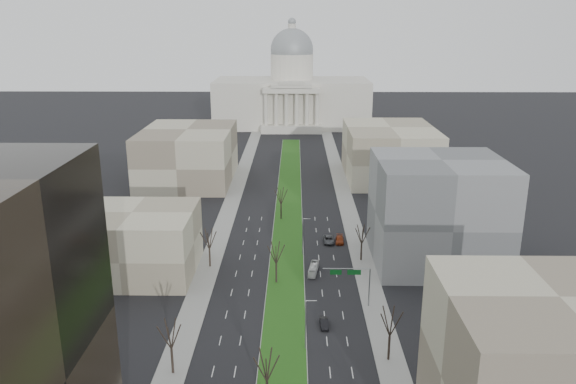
# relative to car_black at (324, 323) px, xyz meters

# --- Properties ---
(ground) EXTENTS (600.00, 600.00, 0.00)m
(ground) POSITION_rel_car_black_xyz_m (-7.24, 57.54, -0.67)
(ground) COLOR black
(ground) RESTS_ON ground
(median) EXTENTS (8.00, 222.03, 0.20)m
(median) POSITION_rel_car_black_xyz_m (-7.24, 56.53, -0.57)
(median) COLOR #999993
(median) RESTS_ON ground
(sidewalk_left) EXTENTS (5.00, 330.00, 0.15)m
(sidewalk_left) POSITION_rel_car_black_xyz_m (-24.74, 32.54, -0.60)
(sidewalk_left) COLOR gray
(sidewalk_left) RESTS_ON ground
(sidewalk_right) EXTENTS (5.00, 330.00, 0.15)m
(sidewalk_right) POSITION_rel_car_black_xyz_m (10.26, 32.54, -0.60)
(sidewalk_right) COLOR gray
(sidewalk_right) RESTS_ON ground
(capitol) EXTENTS (80.00, 46.00, 55.00)m
(capitol) POSITION_rel_car_black_xyz_m (-7.24, 207.13, 15.63)
(capitol) COLOR beige
(capitol) RESTS_ON ground
(building_beige_left) EXTENTS (26.00, 22.00, 14.00)m
(building_beige_left) POSITION_rel_car_black_xyz_m (-40.24, 22.54, 6.33)
(building_beige_left) COLOR #9E947A
(building_beige_left) RESTS_ON ground
(building_tan_right) EXTENTS (26.00, 24.00, 22.00)m
(building_tan_right) POSITION_rel_car_black_xyz_m (25.76, -30.46, 10.33)
(building_tan_right) COLOR gray
(building_tan_right) RESTS_ON ground
(building_grey_right) EXTENTS (28.00, 26.00, 24.00)m
(building_grey_right) POSITION_rel_car_black_xyz_m (26.76, 29.54, 11.33)
(building_grey_right) COLOR slate
(building_grey_right) RESTS_ON ground
(building_far_left) EXTENTS (30.00, 40.00, 18.00)m
(building_far_left) POSITION_rel_car_black_xyz_m (-42.24, 97.54, 8.33)
(building_far_left) COLOR gray
(building_far_left) RESTS_ON ground
(building_far_right) EXTENTS (30.00, 40.00, 18.00)m
(building_far_right) POSITION_rel_car_black_xyz_m (27.76, 102.54, 8.33)
(building_far_right) COLOR #9E947A
(building_far_right) RESTS_ON ground
(tree_left_mid) EXTENTS (5.40, 5.40, 9.72)m
(tree_left_mid) POSITION_rel_car_black_xyz_m (-24.44, -14.46, 6.33)
(tree_left_mid) COLOR black
(tree_left_mid) RESTS_ON ground
(tree_left_far) EXTENTS (5.28, 5.28, 9.50)m
(tree_left_far) POSITION_rel_car_black_xyz_m (-24.44, 25.54, 6.17)
(tree_left_far) COLOR black
(tree_left_far) RESTS_ON ground
(tree_right_mid) EXTENTS (5.52, 5.52, 9.94)m
(tree_right_mid) POSITION_rel_car_black_xyz_m (9.96, -10.46, 6.48)
(tree_right_mid) COLOR black
(tree_right_mid) RESTS_ON ground
(tree_right_far) EXTENTS (5.04, 5.04, 9.07)m
(tree_right_far) POSITION_rel_car_black_xyz_m (9.96, 29.54, 5.86)
(tree_right_far) COLOR black
(tree_right_far) RESTS_ON ground
(tree_median_a) EXTENTS (5.40, 5.40, 9.72)m
(tree_median_a) POSITION_rel_car_black_xyz_m (-9.24, -22.46, 6.33)
(tree_median_a) COLOR black
(tree_median_a) RESTS_ON ground
(tree_median_b) EXTENTS (5.40, 5.40, 9.72)m
(tree_median_b) POSITION_rel_car_black_xyz_m (-9.24, 17.54, 6.33)
(tree_median_b) COLOR black
(tree_median_b) RESTS_ON ground
(tree_median_c) EXTENTS (5.40, 5.40, 9.72)m
(tree_median_c) POSITION_rel_car_black_xyz_m (-9.24, 57.54, 6.33)
(tree_median_c) COLOR black
(tree_median_c) RESTS_ON ground
(streetlamp_median_b) EXTENTS (1.90, 0.20, 9.16)m
(streetlamp_median_b) POSITION_rel_car_black_xyz_m (-3.48, -7.46, 4.14)
(streetlamp_median_b) COLOR gray
(streetlamp_median_b) RESTS_ON ground
(streetlamp_median_c) EXTENTS (1.90, 0.20, 9.16)m
(streetlamp_median_c) POSITION_rel_car_black_xyz_m (-3.48, 32.54, 4.14)
(streetlamp_median_c) COLOR gray
(streetlamp_median_c) RESTS_ON ground
(mast_arm_signs) EXTENTS (9.12, 0.24, 8.09)m
(mast_arm_signs) POSITION_rel_car_black_xyz_m (6.25, 7.57, 5.43)
(mast_arm_signs) COLOR gray
(mast_arm_signs) RESTS_ON ground
(car_black) EXTENTS (1.59, 4.14, 1.35)m
(car_black) POSITION_rel_car_black_xyz_m (0.00, 0.00, 0.00)
(car_black) COLOR black
(car_black) RESTS_ON ground
(car_red) EXTENTS (2.38, 5.14, 1.46)m
(car_red) POSITION_rel_car_black_xyz_m (5.85, 40.51, 0.05)
(car_red) COLOR maroon
(car_red) RESTS_ON ground
(car_grey_far) EXTENTS (2.68, 5.56, 1.53)m
(car_grey_far) POSITION_rel_car_black_xyz_m (3.06, 40.47, 0.09)
(car_grey_far) COLOR #494B50
(car_grey_far) RESTS_ON ground
(box_van) EXTENTS (2.66, 6.99, 1.90)m
(box_van) POSITION_rel_car_black_xyz_m (-1.27, 22.61, 0.28)
(box_van) COLOR white
(box_van) RESTS_ON ground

